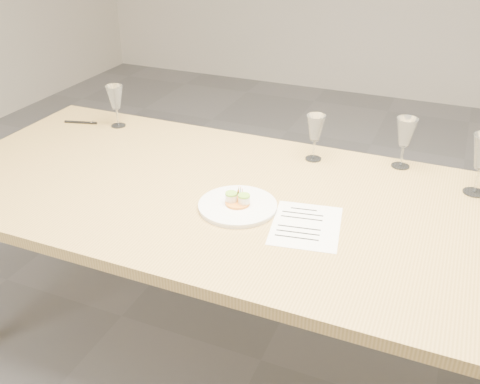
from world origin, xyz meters
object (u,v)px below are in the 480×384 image
at_px(dinner_plate, 238,205).
at_px(wine_glass_1, 315,129).
at_px(recipe_sheet, 306,225).
at_px(wine_glass_0, 115,98).
at_px(dining_table, 265,216).
at_px(wine_glass_2, 406,133).
at_px(ballpoint_pen, 81,122).

height_order(dinner_plate, wine_glass_1, wine_glass_1).
xyz_separation_m(recipe_sheet, wine_glass_0, (-1.01, 0.47, 0.13)).
bearing_deg(recipe_sheet, dining_table, 139.57).
bearing_deg(wine_glass_2, recipe_sheet, -111.19).
xyz_separation_m(dinner_plate, wine_glass_2, (0.44, 0.52, 0.12)).
bearing_deg(ballpoint_pen, wine_glass_0, -2.33).
xyz_separation_m(recipe_sheet, wine_glass_1, (-0.11, 0.47, 0.13)).
relative_size(dinner_plate, wine_glass_2, 1.34).
height_order(dining_table, recipe_sheet, recipe_sheet).
relative_size(dinner_plate, recipe_sheet, 0.87).
relative_size(dining_table, wine_glass_0, 13.01).
height_order(dinner_plate, wine_glass_0, wine_glass_0).
xyz_separation_m(dining_table, wine_glass_0, (-0.83, 0.36, 0.20)).
bearing_deg(wine_glass_0, recipe_sheet, -24.87).
bearing_deg(wine_glass_2, dining_table, -131.37).
bearing_deg(recipe_sheet, ballpoint_pen, 150.45).
relative_size(ballpoint_pen, wine_glass_2, 0.77).
bearing_deg(dining_table, wine_glass_2, 48.63).
distance_m(ballpoint_pen, wine_glass_0, 0.22).
xyz_separation_m(dining_table, wine_glass_2, (0.38, 0.43, 0.20)).
height_order(ballpoint_pen, wine_glass_1, wine_glass_1).
distance_m(dining_table, ballpoint_pen, 1.06).
relative_size(dining_table, wine_glass_1, 13.28).
distance_m(recipe_sheet, ballpoint_pen, 1.25).
height_order(dinner_plate, wine_glass_2, wine_glass_2).
distance_m(recipe_sheet, wine_glass_1, 0.50).
distance_m(dining_table, dinner_plate, 0.13).
xyz_separation_m(ballpoint_pen, wine_glass_0, (0.17, 0.04, 0.12)).
distance_m(recipe_sheet, wine_glass_0, 1.12).
xyz_separation_m(recipe_sheet, wine_glass_2, (0.21, 0.54, 0.13)).
height_order(recipe_sheet, wine_glass_1, wine_glass_1).
bearing_deg(wine_glass_0, wine_glass_1, 0.33).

